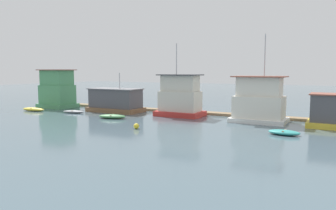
% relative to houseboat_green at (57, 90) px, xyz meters
% --- Properties ---
extents(ground_plane, '(200.00, 200.00, 0.00)m').
position_rel_houseboat_green_xyz_m(ground_plane, '(19.29, 0.53, -2.66)').
color(ground_plane, '#475B66').
extents(dock_walkway, '(51.00, 1.56, 0.30)m').
position_rel_houseboat_green_xyz_m(dock_walkway, '(19.29, 3.67, -2.51)').
color(dock_walkway, '#846B4C').
rests_on(dock_walkway, ground_plane).
extents(houseboat_green, '(5.10, 3.96, 5.75)m').
position_rel_houseboat_green_xyz_m(houseboat_green, '(0.00, 0.00, 0.00)').
color(houseboat_green, '#4C9360').
rests_on(houseboat_green, ground_plane).
extents(houseboat_brown, '(7.48, 3.85, 5.29)m').
position_rel_houseboat_green_xyz_m(houseboat_brown, '(10.78, 0.20, -1.13)').
color(houseboat_brown, brown).
rests_on(houseboat_brown, ground_plane).
extents(houseboat_red, '(5.72, 3.56, 8.89)m').
position_rel_houseboat_green_xyz_m(houseboat_red, '(20.40, 0.58, -0.39)').
color(houseboat_red, red).
rests_on(houseboat_red, ground_plane).
extents(houseboat_white, '(5.86, 4.07, 9.46)m').
position_rel_houseboat_green_xyz_m(houseboat_white, '(30.08, 0.42, -0.41)').
color(houseboat_white, white).
rests_on(houseboat_white, ground_plane).
extents(dinghy_yellow, '(3.83, 1.36, 0.48)m').
position_rel_houseboat_green_xyz_m(dinghy_yellow, '(0.29, -4.68, -2.42)').
color(dinghy_yellow, yellow).
rests_on(dinghy_yellow, ground_plane).
extents(dinghy_grey, '(3.17, 1.81, 0.38)m').
position_rel_houseboat_green_xyz_m(dinghy_grey, '(6.82, -3.65, -2.47)').
color(dinghy_grey, gray).
rests_on(dinghy_grey, ground_plane).
extents(dinghy_green, '(3.51, 2.16, 0.50)m').
position_rel_houseboat_green_xyz_m(dinghy_green, '(14.41, -5.18, -2.41)').
color(dinghy_green, '#47844C').
rests_on(dinghy_green, ground_plane).
extents(dinghy_teal, '(2.78, 1.58, 0.44)m').
position_rel_houseboat_green_xyz_m(dinghy_teal, '(33.73, -5.88, -2.44)').
color(dinghy_teal, teal).
rests_on(dinghy_teal, ground_plane).
extents(mooring_post_far_left, '(0.28, 0.28, 1.45)m').
position_rel_houseboat_green_xyz_m(mooring_post_far_left, '(12.09, 2.63, -1.93)').
color(mooring_post_far_left, brown).
rests_on(mooring_post_far_left, ground_plane).
extents(buoy_yellow, '(0.53, 0.53, 0.53)m').
position_rel_houseboat_green_xyz_m(buoy_yellow, '(20.74, -9.54, -2.39)').
color(buoy_yellow, yellow).
rests_on(buoy_yellow, ground_plane).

